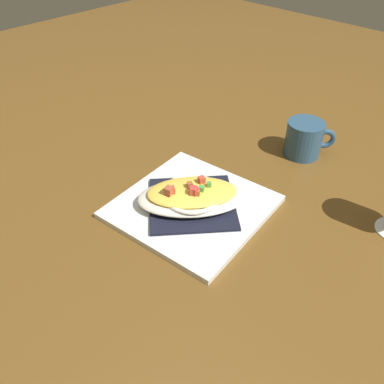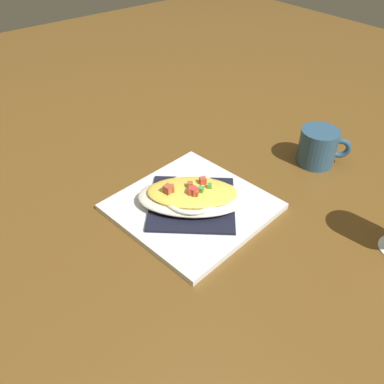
{
  "view_description": "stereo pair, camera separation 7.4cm",
  "coord_description": "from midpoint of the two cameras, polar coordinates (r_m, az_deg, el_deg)",
  "views": [
    {
      "loc": [
        -0.4,
        0.42,
        0.51
      ],
      "look_at": [
        0.0,
        0.0,
        0.04
      ],
      "focal_mm": 37.62,
      "sensor_mm": 36.0,
      "label": 1
    },
    {
      "loc": [
        -0.45,
        0.36,
        0.51
      ],
      "look_at": [
        0.0,
        0.0,
        0.04
      ],
      "focal_mm": 37.62,
      "sensor_mm": 36.0,
      "label": 2
    }
  ],
  "objects": [
    {
      "name": "gratin_dish",
      "position": [
        0.74,
        2.83,
        -0.56
      ],
      "size": [
        0.22,
        0.23,
        0.05
      ],
      "color": "white",
      "rests_on": "folded_napkin"
    },
    {
      "name": "coffee_mug",
      "position": [
        0.92,
        19.65,
        5.72
      ],
      "size": [
        0.1,
        0.09,
        0.08
      ],
      "color": "#2C506D",
      "rests_on": "ground_plane"
    },
    {
      "name": "folded_napkin",
      "position": [
        0.76,
        2.8,
        -1.72
      ],
      "size": [
        0.22,
        0.22,
        0.01
      ],
      "primitive_type": "cube",
      "rotation": [
        0.0,
        0.0,
        0.85
      ],
      "color": "black",
      "rests_on": "square_plate"
    },
    {
      "name": "square_plate",
      "position": [
        0.76,
        2.78,
        -2.21
      ],
      "size": [
        0.29,
        0.29,
        0.01
      ],
      "primitive_type": "cube",
      "rotation": [
        0.0,
        0.0,
        0.12
      ],
      "color": "white",
      "rests_on": "ground_plane"
    },
    {
      "name": "ground_plane",
      "position": [
        0.77,
        2.76,
        -2.54
      ],
      "size": [
        2.6,
        2.6,
        0.0
      ],
      "primitive_type": "plane",
      "color": "brown"
    }
  ]
}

